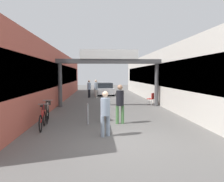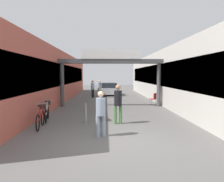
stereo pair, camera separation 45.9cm
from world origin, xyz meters
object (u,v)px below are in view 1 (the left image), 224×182
at_px(parked_car_white, 104,89).
at_px(bicycle_silver_second, 48,112).
at_px(pedestrian_carrying_crate, 96,88).
at_px(cafe_chair_red_nearer, 151,98).
at_px(pedestrian_with_dog, 120,101).
at_px(bollard_post_metal, 88,114).
at_px(pedestrian_elderly_walking, 89,88).
at_px(pedestrian_companion, 105,111).
at_px(dog_on_leash, 104,114).
at_px(bicycle_red_nearest, 43,118).

bearing_deg(parked_car_white, bicycle_silver_second, -103.06).
distance_m(pedestrian_carrying_crate, bicycle_silver_second, 10.39).
relative_size(pedestrian_carrying_crate, bicycle_silver_second, 1.02).
bearing_deg(cafe_chair_red_nearer, pedestrian_with_dog, -116.65).
bearing_deg(bollard_post_metal, pedestrian_carrying_crate, 88.45).
bearing_deg(parked_car_white, pedestrian_elderly_walking, -119.38).
bearing_deg(cafe_chair_red_nearer, bicycle_silver_second, -141.88).
xyz_separation_m(pedestrian_companion, dog_on_leash, (0.02, 2.80, -0.62)).
relative_size(dog_on_leash, parked_car_white, 0.16).
xyz_separation_m(pedestrian_with_dog, parked_car_white, (-0.27, 14.15, -0.37)).
bearing_deg(bicycle_red_nearest, bicycle_silver_second, 94.98).
xyz_separation_m(bicycle_silver_second, parked_car_white, (3.10, 13.34, 0.21)).
relative_size(pedestrian_with_dog, bollard_post_metal, 1.88).
height_order(pedestrian_companion, bicycle_silver_second, pedestrian_companion).
height_order(pedestrian_elderly_walking, dog_on_leash, pedestrian_elderly_walking).
bearing_deg(pedestrian_carrying_crate, pedestrian_elderly_walking, 144.83).
height_order(pedestrian_with_dog, pedestrian_elderly_walking, pedestrian_with_dog).
height_order(bicycle_silver_second, cafe_chair_red_nearer, bicycle_silver_second).
distance_m(pedestrian_elderly_walking, bicycle_red_nearest, 12.13).
relative_size(pedestrian_companion, pedestrian_elderly_walking, 0.97).
distance_m(pedestrian_elderly_walking, parked_car_white, 3.16).
xyz_separation_m(pedestrian_with_dog, bicycle_red_nearest, (-3.24, -0.63, -0.57)).
xyz_separation_m(pedestrian_elderly_walking, dog_on_leash, (1.10, -10.59, -0.66)).
xyz_separation_m(bicycle_silver_second, cafe_chair_red_nearer, (6.21, 4.88, 0.10)).
distance_m(pedestrian_companion, bicycle_silver_second, 3.87).
distance_m(pedestrian_elderly_walking, cafe_chair_red_nearer, 7.40).
height_order(dog_on_leash, bicycle_red_nearest, bicycle_red_nearest).
height_order(pedestrian_with_dog, parked_car_white, pedestrian_with_dog).
bearing_deg(dog_on_leash, pedestrian_with_dog, -49.40).
bearing_deg(pedestrian_elderly_walking, pedestrian_carrying_crate, -35.17).
bearing_deg(pedestrian_companion, bollard_post_metal, 109.99).
bearing_deg(dog_on_leash, pedestrian_elderly_walking, 95.95).
bearing_deg(pedestrian_elderly_walking, pedestrian_companion, -85.38).
distance_m(pedestrian_with_dog, bicycle_red_nearest, 3.35).
height_order(dog_on_leash, cafe_chair_red_nearer, cafe_chair_red_nearer).
relative_size(pedestrian_with_dog, dog_on_leash, 2.58).
relative_size(pedestrian_with_dog, pedestrian_elderly_walking, 1.05).
bearing_deg(bollard_post_metal, pedestrian_with_dog, 0.39).
distance_m(pedestrian_with_dog, parked_car_white, 14.16).
relative_size(pedestrian_with_dog, bicycle_red_nearest, 1.04).
relative_size(dog_on_leash, bicycle_silver_second, 0.41).
relative_size(pedestrian_companion, bicycle_red_nearest, 0.96).
xyz_separation_m(cafe_chair_red_nearer, parked_car_white, (-3.12, 8.47, 0.10)).
bearing_deg(pedestrian_with_dog, parked_car_white, 91.08).
bearing_deg(bicycle_silver_second, pedestrian_elderly_walking, 81.66).
distance_m(pedestrian_companion, parked_car_white, 16.14).
bearing_deg(pedestrian_elderly_walking, pedestrian_with_dog, -81.00).
bearing_deg(bollard_post_metal, dog_on_leash, 48.39).
bearing_deg(pedestrian_with_dog, bicycle_red_nearest, -169.04).
bearing_deg(bicycle_silver_second, bollard_post_metal, -23.03).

